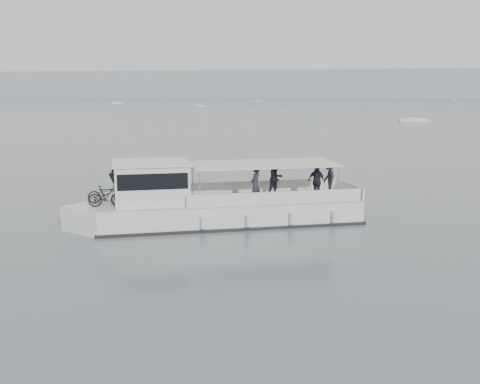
# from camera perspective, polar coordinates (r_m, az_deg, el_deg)

# --- Properties ---
(ground) EXTENTS (1400.00, 1400.00, 0.00)m
(ground) POSITION_cam_1_polar(r_m,az_deg,el_deg) (30.15, -4.70, -1.90)
(ground) COLOR #555E64
(ground) RESTS_ON ground
(headland) EXTENTS (1400.00, 90.00, 28.00)m
(headland) POSITION_cam_1_polar(r_m,az_deg,el_deg) (588.45, 10.13, 11.26)
(headland) COLOR #939EA8
(headland) RESTS_ON ground
(tour_boat) EXTENTS (14.35, 8.27, 6.19)m
(tour_boat) POSITION_cam_1_polar(r_m,az_deg,el_deg) (26.71, -3.77, -1.30)
(tour_boat) COLOR silver
(tour_boat) RESTS_ON ground
(moored_fleet) EXTENTS (323.05, 362.86, 10.31)m
(moored_fleet) POSITION_cam_1_polar(r_m,az_deg,el_deg) (233.24, 11.04, 8.98)
(moored_fleet) COLOR silver
(moored_fleet) RESTS_ON ground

